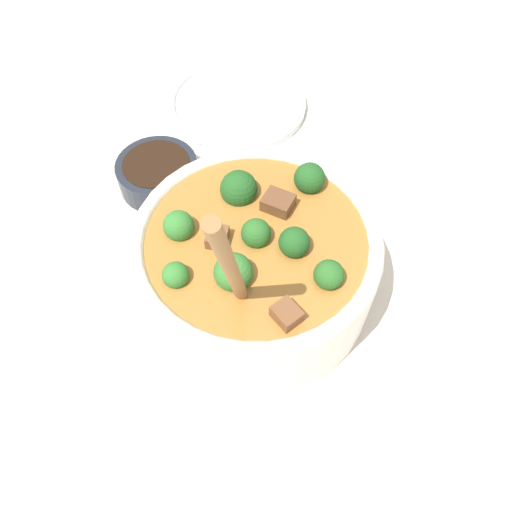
# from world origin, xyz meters

# --- Properties ---
(ground_plane) EXTENTS (4.00, 4.00, 0.00)m
(ground_plane) POSITION_xyz_m (0.00, 0.00, 0.00)
(ground_plane) COLOR silver
(stew_bowl) EXTENTS (0.25, 0.25, 0.28)m
(stew_bowl) POSITION_xyz_m (-0.00, -0.00, 0.06)
(stew_bowl) COLOR white
(stew_bowl) RESTS_ON ground_plane
(condiment_bowl) EXTENTS (0.10, 0.10, 0.04)m
(condiment_bowl) POSITION_xyz_m (-0.07, 0.19, 0.02)
(condiment_bowl) COLOR #232833
(condiment_bowl) RESTS_ON ground_plane
(empty_plate) EXTENTS (0.21, 0.21, 0.02)m
(empty_plate) POSITION_xyz_m (0.07, 0.32, 0.01)
(empty_plate) COLOR white
(empty_plate) RESTS_ON ground_plane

